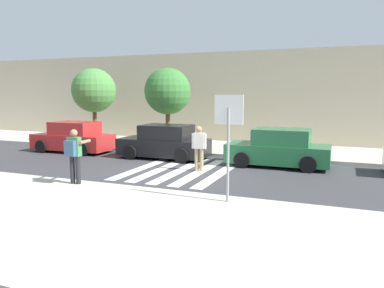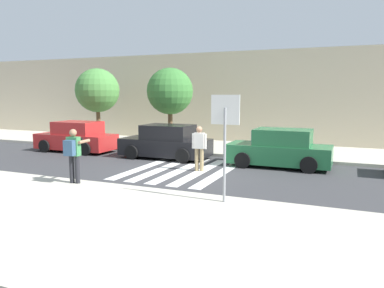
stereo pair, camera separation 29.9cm
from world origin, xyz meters
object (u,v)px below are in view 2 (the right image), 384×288
Objects in this scene: stop_sign at (225,124)px; parked_car_black at (166,143)px; photographer_with_backpack at (73,151)px; parked_car_red at (76,137)px; pedestrian_crossing at (199,146)px; parked_car_green at (280,149)px; street_tree_center at (170,92)px; street_tree_west at (97,91)px.

stop_sign is 0.68× the size of parked_car_black.
photographer_with_backpack is 7.76m from parked_car_red.
stop_sign is 1.62× the size of photographer_with_backpack.
stop_sign is 1.62× the size of pedestrian_crossing.
street_tree_center is (-6.03, 2.18, 2.34)m from parked_car_green.
street_tree_center reaches higher than pedestrian_crossing.
parked_car_green is 11.69m from street_tree_west.
stop_sign is 6.23m from parked_car_green.
parked_car_red is 3.81m from street_tree_west.
photographer_with_backpack is 8.39m from street_tree_center.
parked_car_green is 0.99× the size of street_tree_center.
parked_car_black is 6.99m from street_tree_west.
stop_sign is 0.65× the size of street_tree_west.
parked_car_green is at bearing -0.00° from parked_car_black.
pedestrian_crossing is at bearing -30.40° from street_tree_west.
photographer_with_backpack is 0.42× the size of street_tree_center.
parked_car_black is 1.00× the size of parked_car_green.
parked_car_black is 5.17m from parked_car_green.
photographer_with_backpack is at bearing -92.07° from parked_car_black.
photographer_with_backpack is at bearing -57.19° from street_tree_west.
photographer_with_backpack is at bearing -124.51° from pedestrian_crossing.
photographer_with_backpack reaches higher than parked_car_red.
stop_sign is 7.85m from parked_car_black.
street_tree_west is (-5.69, 8.83, 1.96)m from photographer_with_backpack.
stop_sign is 0.68× the size of parked_car_green.
stop_sign reaches higher than photographer_with_backpack.
pedestrian_crossing reaches higher than parked_car_black.
pedestrian_crossing is 3.23m from parked_car_black.
street_tree_center is at bearing 124.51° from stop_sign.
photographer_with_backpack is 0.42× the size of parked_car_black.
street_tree_center is at bearing -7.65° from street_tree_west.
parked_car_green is at bearing 37.41° from pedestrian_crossing.
street_tree_west is (-11.08, 2.86, 2.40)m from parked_car_green.
parked_car_black is (0.22, 5.97, -0.44)m from photographer_with_backpack.
pedestrian_crossing is (-2.32, 3.98, -1.21)m from stop_sign.
parked_car_green is at bearing 86.45° from stop_sign.
parked_car_black is at bearing 180.00° from parked_car_green.
street_tree_west reaches higher than parked_car_black.
stop_sign is 11.72m from parked_car_red.
parked_car_red and parked_car_green have the same top height.
photographer_with_backpack is (-5.01, 0.07, -1.01)m from stop_sign.
parked_car_black and parked_car_green have the same top height.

